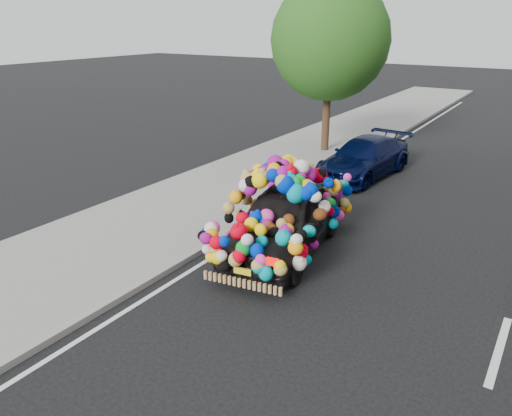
{
  "coord_description": "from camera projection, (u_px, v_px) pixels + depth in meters",
  "views": [
    {
      "loc": [
        3.88,
        -7.33,
        4.72
      ],
      "look_at": [
        -1.46,
        1.04,
        0.95
      ],
      "focal_mm": 35.0,
      "sensor_mm": 36.0,
      "label": 1
    }
  ],
  "objects": [
    {
      "name": "lane_markings",
      "position": [
        499.0,
        350.0,
        7.6
      ],
      "size": [
        6.0,
        50.0,
        0.01
      ],
      "primitive_type": null,
      "color": "silver",
      "rests_on": "ground"
    },
    {
      "name": "navy_sedan",
      "position": [
        364.0,
        158.0,
        15.83
      ],
      "size": [
        2.12,
        4.28,
        1.19
      ],
      "primitive_type": "imported",
      "rotation": [
        0.0,
        0.0,
        -0.11
      ],
      "color": "black",
      "rests_on": "ground"
    },
    {
      "name": "kerb",
      "position": [
        194.0,
        254.0,
        10.57
      ],
      "size": [
        0.15,
        60.0,
        0.13
      ],
      "primitive_type": "cube",
      "color": "gray",
      "rests_on": "ground"
    },
    {
      "name": "sidewalk",
      "position": [
        129.0,
        234.0,
        11.55
      ],
      "size": [
        4.0,
        60.0,
        0.12
      ],
      "primitive_type": "cube",
      "color": "gray",
      "rests_on": "ground"
    },
    {
      "name": "ground",
      "position": [
        292.0,
        286.0,
        9.41
      ],
      "size": [
        100.0,
        100.0,
        0.0
      ],
      "primitive_type": "plane",
      "color": "black",
      "rests_on": "ground"
    },
    {
      "name": "plush_art_car",
      "position": [
        285.0,
        204.0,
        10.54
      ],
      "size": [
        2.65,
        4.59,
        2.06
      ],
      "rotation": [
        0.0,
        0.0,
        0.15
      ],
      "color": "black",
      "rests_on": "ground"
    },
    {
      "name": "tree_near_sidewalk",
      "position": [
        330.0,
        40.0,
        17.37
      ],
      "size": [
        4.2,
        4.2,
        6.13
      ],
      "color": "#332114",
      "rests_on": "ground"
    }
  ]
}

